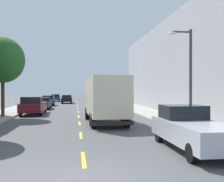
# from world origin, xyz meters

# --- Properties ---
(ground_plane) EXTENTS (160.00, 160.00, 0.00)m
(ground_plane) POSITION_xyz_m (0.00, 30.00, 0.00)
(ground_plane) COLOR #4C4C4F
(sidewalk_left) EXTENTS (3.20, 120.00, 0.14)m
(sidewalk_left) POSITION_xyz_m (-7.10, 28.00, 0.07)
(sidewalk_left) COLOR #A39E93
(sidewalk_left) RESTS_ON ground_plane
(sidewalk_right) EXTENTS (3.20, 120.00, 0.14)m
(sidewalk_right) POSITION_xyz_m (7.10, 28.00, 0.07)
(sidewalk_right) COLOR #A39E93
(sidewalk_right) RESTS_ON ground_plane
(lane_centerline_dashes) EXTENTS (0.14, 47.20, 0.01)m
(lane_centerline_dashes) POSITION_xyz_m (0.00, 24.50, 0.00)
(lane_centerline_dashes) COLOR yellow
(lane_centerline_dashes) RESTS_ON ground_plane
(apartment_block_opposite) EXTENTS (10.00, 36.00, 9.52)m
(apartment_block_opposite) POSITION_xyz_m (13.70, 20.00, 4.76)
(apartment_block_opposite) COLOR #A8A8AD
(apartment_block_opposite) RESTS_ON ground_plane
(street_tree_second) EXTENTS (3.66, 3.66, 6.72)m
(street_tree_second) POSITION_xyz_m (-6.40, 16.56, 4.90)
(street_tree_second) COLOR #47331E
(street_tree_second) RESTS_ON sidewalk_left
(street_lamp) EXTENTS (1.35, 0.28, 5.63)m
(street_lamp) POSITION_xyz_m (5.92, 6.98, 3.47)
(street_lamp) COLOR #38383D
(street_lamp) RESTS_ON sidewalk_right
(delivery_box_truck) EXTENTS (2.62, 7.30, 3.27)m
(delivery_box_truck) POSITION_xyz_m (1.81, 11.58, 1.87)
(delivery_box_truck) COLOR beige
(delivery_box_truck) RESTS_ON ground_plane
(parked_pickup_burgundy) EXTENTS (2.01, 5.30, 1.73)m
(parked_pickup_burgundy) POSITION_xyz_m (-4.31, 19.35, 0.83)
(parked_pickup_burgundy) COLOR maroon
(parked_pickup_burgundy) RESTS_ON ground_plane
(parked_suv_teal) EXTENTS (2.06, 4.84, 1.93)m
(parked_suv_teal) POSITION_xyz_m (4.32, 46.61, 0.99)
(parked_suv_teal) COLOR #195B60
(parked_suv_teal) RESTS_ON ground_plane
(parked_sedan_charcoal) EXTENTS (1.83, 4.51, 1.43)m
(parked_sedan_charcoal) POSITION_xyz_m (-4.28, 26.59, 0.75)
(parked_sedan_charcoal) COLOR #333338
(parked_sedan_charcoal) RESTS_ON ground_plane
(parked_hatchback_forest) EXTENTS (1.77, 4.01, 1.50)m
(parked_hatchback_forest) POSITION_xyz_m (-4.33, 33.77, 0.76)
(parked_hatchback_forest) COLOR #194C28
(parked_hatchback_forest) RESTS_ON ground_plane
(parked_pickup_silver) EXTENTS (2.03, 5.31, 1.73)m
(parked_pickup_silver) POSITION_xyz_m (4.42, 3.03, 0.83)
(parked_pickup_silver) COLOR #B2B5BA
(parked_pickup_silver) RESTS_ON ground_plane
(parked_hatchback_red) EXTENTS (1.84, 4.04, 1.50)m
(parked_hatchback_red) POSITION_xyz_m (4.29, 22.86, 0.76)
(parked_hatchback_red) COLOR #AD1E1E
(parked_hatchback_red) RESTS_ON ground_plane
(parked_sedan_navy) EXTENTS (1.90, 4.54, 1.43)m
(parked_sedan_navy) POSITION_xyz_m (-4.29, 47.86, 0.75)
(parked_sedan_navy) COLOR navy
(parked_sedan_navy) RESTS_ON ground_plane
(parked_wagon_white) EXTENTS (1.87, 4.72, 1.50)m
(parked_wagon_white) POSITION_xyz_m (4.21, 37.16, 0.80)
(parked_wagon_white) COLOR silver
(parked_wagon_white) RESTS_ON ground_plane
(moving_black_sedan) EXTENTS (1.80, 4.50, 1.43)m
(moving_black_sedan) POSITION_xyz_m (-1.80, 40.50, 0.75)
(moving_black_sedan) COLOR black
(moving_black_sedan) RESTS_ON ground_plane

